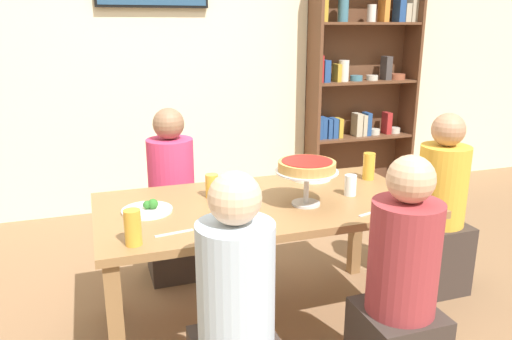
% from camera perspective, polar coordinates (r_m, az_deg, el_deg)
% --- Properties ---
extents(ground_plane, '(12.00, 12.00, 0.00)m').
position_cam_1_polar(ground_plane, '(3.01, 0.63, -16.99)').
color(ground_plane, '#846042').
extents(rear_partition, '(8.00, 0.12, 2.80)m').
position_cam_1_polar(rear_partition, '(4.66, -8.47, 12.98)').
color(rear_partition, beige).
rests_on(rear_partition, ground_plane).
extents(dining_table, '(1.73, 0.88, 0.74)m').
position_cam_1_polar(dining_table, '(2.71, 0.68, -5.39)').
color(dining_table, olive).
rests_on(dining_table, ground_plane).
extents(bookshelf, '(1.10, 0.30, 2.21)m').
position_cam_1_polar(bookshelf, '(5.12, 11.85, 9.99)').
color(bookshelf, brown).
rests_on(bookshelf, ground_plane).
extents(diner_near_left, '(0.34, 0.34, 1.15)m').
position_cam_1_polar(diner_near_left, '(2.06, -2.24, -18.01)').
color(diner_near_left, '#382D28').
rests_on(diner_near_left, ground_plane).
extents(diner_near_right, '(0.34, 0.34, 1.15)m').
position_cam_1_polar(diner_near_right, '(2.34, 16.07, -14.17)').
color(diner_near_right, '#382D28').
rests_on(diner_near_right, ground_plane).
extents(diner_head_east, '(0.34, 0.34, 1.15)m').
position_cam_1_polar(diner_head_east, '(3.35, 20.11, -5.06)').
color(diner_head_east, '#382D28').
rests_on(diner_head_east, ground_plane).
extents(diner_far_left, '(0.34, 0.34, 1.15)m').
position_cam_1_polar(diner_far_left, '(3.37, -9.48, -4.15)').
color(diner_far_left, '#382D28').
rests_on(diner_far_left, ground_plane).
extents(deep_dish_pizza_stand, '(0.33, 0.33, 0.24)m').
position_cam_1_polar(deep_dish_pizza_stand, '(2.60, 5.82, 0.14)').
color(deep_dish_pizza_stand, silver).
rests_on(deep_dish_pizza_stand, dining_table).
extents(salad_plate_near_diner, '(0.26, 0.26, 0.07)m').
position_cam_1_polar(salad_plate_near_diner, '(2.60, -12.22, -4.38)').
color(salad_plate_near_diner, white).
rests_on(salad_plate_near_diner, dining_table).
extents(salad_plate_far_diner, '(0.22, 0.22, 0.07)m').
position_cam_1_polar(salad_plate_far_diner, '(2.83, 16.89, -2.91)').
color(salad_plate_far_diner, white).
rests_on(salad_plate_far_diner, dining_table).
extents(salad_plate_spare, '(0.26, 0.26, 0.07)m').
position_cam_1_polar(salad_plate_spare, '(3.10, 6.30, -0.67)').
color(salad_plate_spare, white).
rests_on(salad_plate_spare, dining_table).
extents(beer_glass_amber_tall, '(0.07, 0.07, 0.16)m').
position_cam_1_polar(beer_glass_amber_tall, '(2.21, -13.85, -6.38)').
color(beer_glass_amber_tall, gold).
rests_on(beer_glass_amber_tall, dining_table).
extents(beer_glass_amber_short, '(0.07, 0.07, 0.13)m').
position_cam_1_polar(beer_glass_amber_short, '(2.74, -5.06, -1.82)').
color(beer_glass_amber_short, gold).
rests_on(beer_glass_amber_short, dining_table).
extents(beer_glass_amber_spare, '(0.07, 0.07, 0.16)m').
position_cam_1_polar(beer_glass_amber_spare, '(3.12, 12.73, 0.42)').
color(beer_glass_amber_spare, gold).
rests_on(beer_glass_amber_spare, dining_table).
extents(water_glass_clear_near, '(0.07, 0.07, 0.12)m').
position_cam_1_polar(water_glass_clear_near, '(2.82, 10.70, -1.71)').
color(water_glass_clear_near, white).
rests_on(water_glass_clear_near, dining_table).
extents(cutlery_fork_near, '(0.18, 0.04, 0.00)m').
position_cam_1_polar(cutlery_fork_near, '(2.95, -2.42, -1.72)').
color(cutlery_fork_near, silver).
rests_on(cutlery_fork_near, dining_table).
extents(cutlery_knife_near, '(0.18, 0.02, 0.00)m').
position_cam_1_polar(cutlery_knife_near, '(2.33, -4.33, -6.76)').
color(cutlery_knife_near, silver).
rests_on(cutlery_knife_near, dining_table).
extents(cutlery_fork_far, '(0.18, 0.07, 0.00)m').
position_cam_1_polar(cutlery_fork_far, '(2.59, 13.08, -4.74)').
color(cutlery_fork_far, silver).
rests_on(cutlery_fork_far, dining_table).
extents(cutlery_knife_far, '(0.18, 0.04, 0.00)m').
position_cam_1_polar(cutlery_knife_far, '(2.32, -9.30, -7.11)').
color(cutlery_knife_far, silver).
rests_on(cutlery_knife_far, dining_table).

